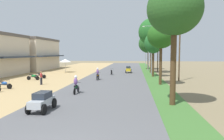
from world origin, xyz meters
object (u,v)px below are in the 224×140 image
at_px(median_tree_fifth, 148,44).
at_px(car_hatchback_yellow, 128,69).
at_px(car_sedan_silver, 42,100).
at_px(vendor_umbrella, 65,61).
at_px(utility_pole_far, 180,44).
at_px(median_tree_fourth, 152,32).
at_px(median_tree_nearest, 175,10).
at_px(median_tree_second, 161,36).
at_px(parked_motorbike_fourth, 33,77).
at_px(pedestrian_on_shoulder, 41,77).
at_px(motorbike_foreground_rider, 76,85).
at_px(parked_motorbike_third, 4,84).
at_px(streetlamp_far, 146,51).
at_px(motorbike_ahead_third, 112,72).
at_px(median_tree_third, 153,44).
at_px(utility_pole_near, 158,50).
at_px(parked_motorbike_fifth, 40,75).
at_px(motorbike_ahead_second, 98,74).
at_px(streetlamp_mid, 148,48).
at_px(streetlamp_near, 152,47).

height_order(median_tree_fifth, car_hatchback_yellow, median_tree_fifth).
relative_size(car_sedan_silver, car_hatchback_yellow, 1.13).
height_order(vendor_umbrella, utility_pole_far, utility_pole_far).
bearing_deg(car_hatchback_yellow, median_tree_fourth, 9.84).
height_order(median_tree_nearest, median_tree_fourth, median_tree_fourth).
height_order(median_tree_second, median_tree_fourth, median_tree_fourth).
height_order(parked_motorbike_fourth, median_tree_nearest, median_tree_nearest).
bearing_deg(median_tree_nearest, pedestrian_on_shoulder, 149.07).
bearing_deg(motorbike_foreground_rider, parked_motorbike_third, 168.43).
bearing_deg(streetlamp_far, motorbike_ahead_third, -108.13).
bearing_deg(median_tree_fifth, median_tree_third, -90.59).
bearing_deg(pedestrian_on_shoulder, motorbike_ahead_third, 60.57).
bearing_deg(utility_pole_near, utility_pole_far, -84.94).
relative_size(parked_motorbike_third, vendor_umbrella, 0.71).
height_order(parked_motorbike_fifth, median_tree_nearest, median_tree_nearest).
bearing_deg(parked_motorbike_third, median_tree_nearest, -17.04).
relative_size(parked_motorbike_third, streetlamp_far, 0.25).
height_order(median_tree_third, motorbike_ahead_second, median_tree_third).
relative_size(median_tree_nearest, streetlamp_mid, 1.02).
bearing_deg(streetlamp_near, pedestrian_on_shoulder, -137.16).
distance_m(streetlamp_near, motorbike_ahead_second, 11.62).
xyz_separation_m(parked_motorbike_fifth, median_tree_fifth, (16.58, 19.15, 5.26)).
bearing_deg(streetlamp_mid, median_tree_fourth, -87.93).
distance_m(streetlamp_mid, utility_pole_near, 2.67).
distance_m(median_tree_third, median_tree_fifth, 14.94).
relative_size(vendor_umbrella, streetlamp_far, 0.35).
bearing_deg(streetlamp_near, motorbike_ahead_third, -176.56).
relative_size(parked_motorbike_third, median_tree_second, 0.25).
distance_m(streetlamp_near, utility_pole_far, 7.80).
bearing_deg(streetlamp_mid, median_tree_fifth, 86.79).
height_order(parked_motorbike_fifth, median_tree_second, median_tree_second).
height_order(streetlamp_mid, motorbike_ahead_second, streetlamp_mid).
bearing_deg(motorbike_ahead_third, parked_motorbike_fourth, -139.44).
bearing_deg(parked_motorbike_third, utility_pole_far, 24.15).
bearing_deg(parked_motorbike_fourth, parked_motorbike_fifth, 87.55).
height_order(streetlamp_far, utility_pole_near, utility_pole_near).
height_order(utility_pole_far, car_hatchback_yellow, utility_pole_far).
bearing_deg(motorbike_ahead_third, median_tree_third, -18.23).
xyz_separation_m(parked_motorbike_fifth, utility_pole_far, (19.45, -0.34, 4.30)).
xyz_separation_m(parked_motorbike_fifth, median_tree_third, (16.43, 4.22, 4.64)).
distance_m(parked_motorbike_fourth, median_tree_fourth, 21.97).
xyz_separation_m(median_tree_nearest, streetlamp_mid, (0.12, 29.80, -1.86)).
bearing_deg(median_tree_fourth, streetlamp_mid, 92.07).
xyz_separation_m(parked_motorbike_fifth, car_hatchback_yellow, (12.45, 9.82, 0.19)).
height_order(parked_motorbike_fifth, utility_pole_near, utility_pole_near).
height_order(parked_motorbike_third, car_hatchback_yellow, car_hatchback_yellow).
relative_size(parked_motorbike_fifth, median_tree_second, 0.25).
bearing_deg(median_tree_second, utility_pole_far, 52.58).
xyz_separation_m(vendor_umbrella, streetlamp_near, (15.84, -2.72, 2.49)).
distance_m(parked_motorbike_fourth, car_sedan_silver, 16.47).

